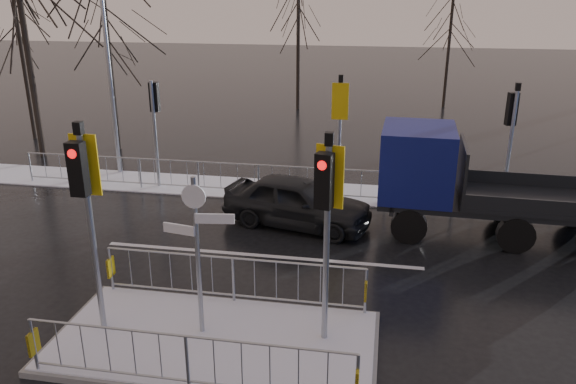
% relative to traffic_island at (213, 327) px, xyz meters
% --- Properties ---
extents(ground, '(120.00, 120.00, 0.00)m').
position_rel_traffic_island_xyz_m(ground, '(0.01, -0.01, -0.39)').
color(ground, black).
rests_on(ground, ground).
extents(snow_verge, '(30.00, 2.00, 0.04)m').
position_rel_traffic_island_xyz_m(snow_verge, '(0.01, 8.59, -0.37)').
color(snow_verge, silver).
rests_on(snow_verge, ground).
extents(lane_markings, '(8.00, 11.38, 0.01)m').
position_rel_traffic_island_xyz_m(lane_markings, '(0.01, -0.34, -0.39)').
color(lane_markings, silver).
rests_on(lane_markings, ground).
extents(traffic_island, '(6.00, 3.04, 4.15)m').
position_rel_traffic_island_xyz_m(traffic_island, '(0.00, 0.00, 0.00)').
color(traffic_island, slate).
rests_on(traffic_island, ground).
extents(far_kerb_fixtures, '(18.00, 0.65, 3.83)m').
position_rel_traffic_island_xyz_m(far_kerb_fixtures, '(0.31, 8.08, 0.63)').
color(far_kerb_fixtures, '#9BA1A9').
rests_on(far_kerb_fixtures, ground).
extents(car_far_lane, '(4.41, 2.57, 1.41)m').
position_rel_traffic_island_xyz_m(car_far_lane, '(0.61, 5.86, 0.31)').
color(car_far_lane, black).
rests_on(car_far_lane, ground).
extents(flatbed_truck, '(6.25, 2.48, 2.86)m').
position_rel_traffic_island_xyz_m(flatbed_truck, '(4.66, 6.18, 1.13)').
color(flatbed_truck, black).
rests_on(flatbed_truck, ground).
extents(tree_near_b, '(4.00, 4.00, 7.55)m').
position_rel_traffic_island_xyz_m(tree_near_b, '(-7.99, 12.49, 4.76)').
color(tree_near_b, black).
rests_on(tree_near_b, ground).
extents(tree_near_c, '(3.50, 3.50, 6.61)m').
position_rel_traffic_island_xyz_m(tree_near_c, '(-12.49, 13.49, 4.11)').
color(tree_near_c, black).
rests_on(tree_near_c, ground).
extents(tree_far_a, '(3.75, 3.75, 7.08)m').
position_rel_traffic_island_xyz_m(tree_far_a, '(-1.99, 21.99, 4.43)').
color(tree_far_a, black).
rests_on(tree_far_a, ground).
extents(tree_far_b, '(3.25, 3.25, 6.14)m').
position_rel_traffic_island_xyz_m(tree_far_b, '(6.01, 23.99, 3.79)').
color(tree_far_b, black).
rests_on(tree_far_b, ground).
extents(street_lamp_left, '(1.25, 0.18, 8.20)m').
position_rel_traffic_island_xyz_m(street_lamp_left, '(-6.42, 9.49, 4.10)').
color(street_lamp_left, '#9BA1A9').
rests_on(street_lamp_left, ground).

